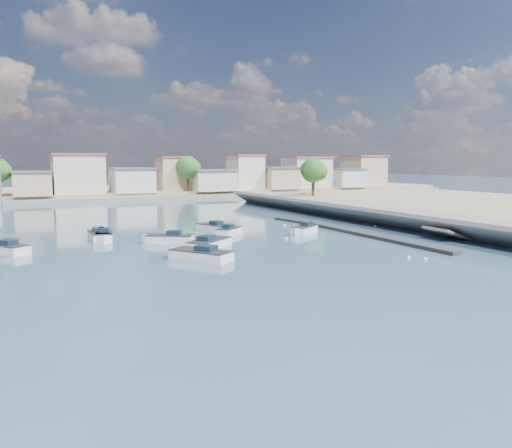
{
  "coord_description": "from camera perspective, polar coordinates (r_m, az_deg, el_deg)",
  "views": [
    {
      "loc": [
        -27.26,
        -33.58,
        8.14
      ],
      "look_at": [
        -3.92,
        14.45,
        1.4
      ],
      "focal_mm": 35.0,
      "sensor_mm": 36.0,
      "label": 1
    }
  ],
  "objects": [
    {
      "name": "motorboat_h",
      "position": [
        47.41,
        -5.17,
        -2.26
      ],
      "size": [
        5.31,
        4.75,
        1.48
      ],
      "color": "white",
      "rests_on": "ground"
    },
    {
      "name": "motorboat_f",
      "position": [
        58.55,
        -4.99,
        -0.45
      ],
      "size": [
        3.2,
        4.96,
        1.48
      ],
      "color": "white",
      "rests_on": "ground"
    },
    {
      "name": "seawall_walkway",
      "position": [
        65.69,
        18.46,
        0.5
      ],
      "size": [
        5.0,
        90.0,
        1.8
      ],
      "primitive_type": "cube",
      "color": "slate",
      "rests_on": "ground"
    },
    {
      "name": "motorboat_e",
      "position": [
        54.82,
        -16.93,
        -1.26
      ],
      "size": [
        2.39,
        4.72,
        1.48
      ],
      "color": "white",
      "rests_on": "ground"
    },
    {
      "name": "far_shore_quay",
      "position": [
        108.35,
        -11.3,
        2.96
      ],
      "size": [
        160.0,
        2.5,
        0.8
      ],
      "primitive_type": "cube",
      "color": "slate",
      "rests_on": "ground"
    },
    {
      "name": "motorboat_a",
      "position": [
        41.78,
        -6.64,
        -3.56
      ],
      "size": [
        4.7,
        5.48,
        1.48
      ],
      "color": "white",
      "rests_on": "ground"
    },
    {
      "name": "shore_trees",
      "position": [
        107.76,
        -6.66,
        6.13
      ],
      "size": [
        74.56,
        38.32,
        7.92
      ],
      "color": "#38281E",
      "rests_on": "ground"
    },
    {
      "name": "breakwater",
      "position": [
        58.06,
        10.42,
        -0.82
      ],
      "size": [
        2.0,
        31.02,
        0.35
      ],
      "color": "black",
      "rests_on": "ground"
    },
    {
      "name": "motorboat_g",
      "position": [
        54.04,
        -17.43,
        -1.4
      ],
      "size": [
        1.87,
        5.39,
        1.48
      ],
      "color": "white",
      "rests_on": "ground"
    },
    {
      "name": "sailboat",
      "position": [
        49.84,
        -26.92,
        -2.5
      ],
      "size": [
        4.27,
        5.21,
        9.0
      ],
      "color": "white",
      "rests_on": "ground"
    },
    {
      "name": "far_town",
      "position": [
        116.88,
        -6.98,
        5.57
      ],
      "size": [
        113.01,
        12.8,
        8.35
      ],
      "color": "beige",
      "rests_on": "far_shore_land"
    },
    {
      "name": "motorboat_c",
      "position": [
        50.71,
        -10.12,
        -1.72
      ],
      "size": [
        4.87,
        3.86,
        1.48
      ],
      "color": "white",
      "rests_on": "ground"
    },
    {
      "name": "far_shore_land",
      "position": [
        128.72,
        -13.68,
        3.68
      ],
      "size": [
        160.0,
        40.0,
        1.4
      ],
      "primitive_type": "cube",
      "color": "gray",
      "rests_on": "ground"
    },
    {
      "name": "ground",
      "position": [
        78.89,
        -5.56,
        1.24
      ],
      "size": [
        400.0,
        400.0,
        0.0
      ],
      "primitive_type": "plane",
      "color": "#335467",
      "rests_on": "ground"
    },
    {
      "name": "motorboat_b",
      "position": [
        55.49,
        -2.95,
        -0.86
      ],
      "size": [
        3.96,
        3.72,
        1.48
      ],
      "color": "white",
      "rests_on": "ground"
    },
    {
      "name": "motorboat_d",
      "position": [
        56.6,
        5.47,
        -0.72
      ],
      "size": [
        4.03,
        3.34,
        1.48
      ],
      "color": "white",
      "rests_on": "ground"
    },
    {
      "name": "mooring_buoys",
      "position": [
        55.65,
        7.55,
        -1.23
      ],
      "size": [
        15.03,
        34.53,
        0.35
      ],
      "color": "white",
      "rests_on": "ground"
    }
  ]
}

